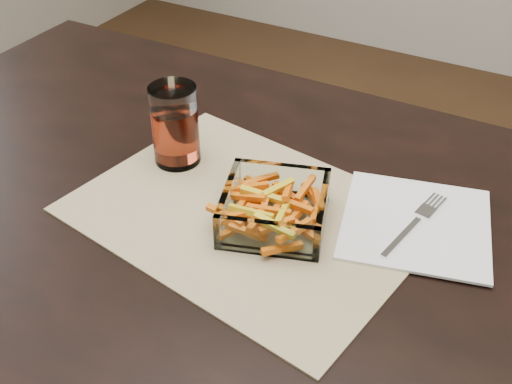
# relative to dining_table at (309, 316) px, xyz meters

# --- Properties ---
(dining_table) EXTENTS (1.60, 0.90, 0.75)m
(dining_table) POSITION_rel_dining_table_xyz_m (0.00, 0.00, 0.00)
(dining_table) COLOR black
(dining_table) RESTS_ON ground
(placemat) EXTENTS (0.50, 0.40, 0.00)m
(placemat) POSITION_rel_dining_table_xyz_m (-0.12, 0.05, 0.09)
(placemat) COLOR tan
(placemat) RESTS_ON dining_table
(glass_bowl) EXTENTS (0.17, 0.17, 0.05)m
(glass_bowl) POSITION_rel_dining_table_xyz_m (-0.08, 0.05, 0.11)
(glass_bowl) COLOR white
(glass_bowl) RESTS_ON placemat
(tumbler) EXTENTS (0.07, 0.07, 0.12)m
(tumbler) POSITION_rel_dining_table_xyz_m (-0.28, 0.11, 0.15)
(tumbler) COLOR white
(tumbler) RESTS_ON placemat
(napkin) EXTENTS (0.23, 0.23, 0.00)m
(napkin) POSITION_rel_dining_table_xyz_m (0.09, 0.14, 0.09)
(napkin) COLOR white
(napkin) RESTS_ON placemat
(fork) EXTENTS (0.04, 0.16, 0.00)m
(fork) POSITION_rel_dining_table_xyz_m (0.09, 0.13, 0.10)
(fork) COLOR silver
(fork) RESTS_ON napkin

